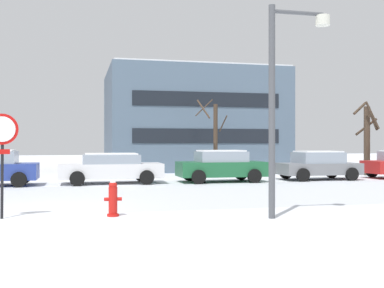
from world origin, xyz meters
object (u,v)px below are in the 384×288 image
at_px(fire_hydrant, 113,198).
at_px(parked_car_green, 221,166).
at_px(street_lamp, 283,87).
at_px(stop_sign, 2,145).
at_px(parked_car_white, 111,168).
at_px(parked_car_gray, 318,165).

bearing_deg(fire_hydrant, parked_car_green, 59.14).
height_order(street_lamp, parked_car_green, street_lamp).
bearing_deg(stop_sign, parked_car_green, 47.85).
distance_m(street_lamp, parked_car_white, 11.76).
bearing_deg(street_lamp, parked_car_white, 107.59).
bearing_deg(parked_car_gray, parked_car_green, -178.00).
bearing_deg(stop_sign, parked_car_gray, 34.93).
xyz_separation_m(fire_hydrant, parked_car_gray, (10.76, 9.66, 0.27)).
distance_m(street_lamp, parked_car_green, 11.10).
xyz_separation_m(parked_car_white, parked_car_gray, (10.19, -0.08, 0.01)).
height_order(stop_sign, parked_car_white, stop_sign).
relative_size(stop_sign, fire_hydrant, 2.81).
bearing_deg(parked_car_white, street_lamp, -72.41).
xyz_separation_m(parked_car_green, parked_car_gray, (5.10, 0.18, -0.03)).
bearing_deg(parked_car_gray, stop_sign, -145.07).
height_order(fire_hydrant, parked_car_green, parked_car_green).
bearing_deg(parked_car_green, fire_hydrant, -120.86).
distance_m(fire_hydrant, parked_car_green, 11.05).
bearing_deg(street_lamp, parked_car_green, 81.38).
bearing_deg(parked_car_white, fire_hydrant, -93.35).
relative_size(street_lamp, parked_car_gray, 1.31).
xyz_separation_m(fire_hydrant, parked_car_green, (5.67, 9.49, 0.30)).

